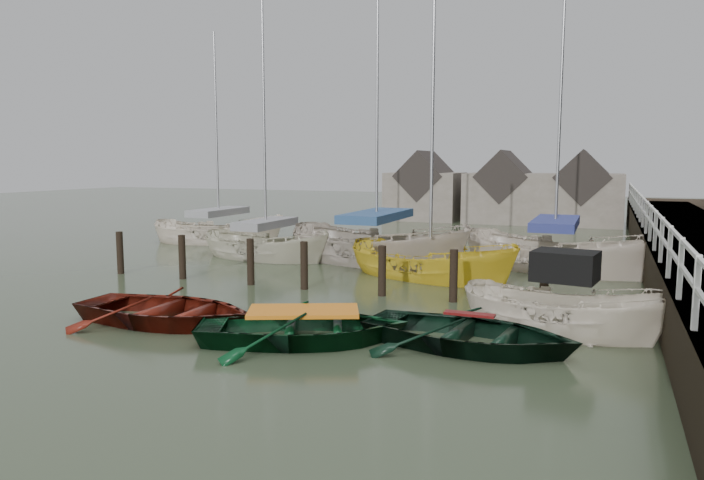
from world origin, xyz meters
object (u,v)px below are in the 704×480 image
at_px(rowboat_green, 304,342).
at_px(sailboat_c, 430,277).
at_px(sailboat_e, 219,241).
at_px(sailboat_d, 554,268).
at_px(motorboat, 562,330).
at_px(sailboat_a, 266,257).
at_px(rowboat_dkgreen, 469,348).
at_px(rowboat_red, 167,323).
at_px(sailboat_b, 376,261).

xyz_separation_m(rowboat_green, sailboat_c, (0.51, 8.00, 0.01)).
bearing_deg(sailboat_e, sailboat_d, -112.52).
height_order(rowboat_green, sailboat_d, sailboat_d).
bearing_deg(sailboat_d, motorboat, -151.35).
height_order(rowboat_green, sailboat_a, sailboat_a).
height_order(rowboat_green, rowboat_dkgreen, rowboat_green).
distance_m(rowboat_dkgreen, sailboat_d, 10.19).
xyz_separation_m(sailboat_a, sailboat_c, (6.89, -1.53, -0.06)).
distance_m(rowboat_red, sailboat_b, 10.06).
bearing_deg(rowboat_dkgreen, rowboat_green, 111.79).
bearing_deg(sailboat_d, sailboat_b, 121.50).
height_order(sailboat_a, sailboat_c, sailboat_a).
distance_m(rowboat_dkgreen, motorboat, 2.40).
relative_size(motorboat, sailboat_e, 0.44).
bearing_deg(sailboat_e, motorboat, -138.76).
height_order(motorboat, sailboat_e, sailboat_e).
bearing_deg(sailboat_b, motorboat, -122.52).
xyz_separation_m(rowboat_red, rowboat_green, (3.58, -0.14, 0.00)).
xyz_separation_m(sailboat_a, sailboat_d, (10.44, 1.48, -0.00)).
distance_m(rowboat_dkgreen, sailboat_c, 7.65).
xyz_separation_m(rowboat_green, sailboat_e, (-10.73, 12.80, 0.06)).
xyz_separation_m(rowboat_dkgreen, motorboat, (1.65, 1.74, 0.09)).
bearing_deg(rowboat_red, rowboat_green, -93.38).
relative_size(sailboat_a, sailboat_c, 1.08).
height_order(sailboat_c, sailboat_d, sailboat_d).
bearing_deg(motorboat, sailboat_a, 67.69).
distance_m(rowboat_green, motorboat, 5.54).
distance_m(rowboat_red, sailboat_a, 9.79).
height_order(sailboat_b, sailboat_c, sailboat_b).
distance_m(sailboat_a, sailboat_d, 10.54).
xyz_separation_m(sailboat_a, sailboat_e, (-4.36, 3.28, -0.00)).
distance_m(sailboat_b, sailboat_e, 9.06).
relative_size(rowboat_green, sailboat_b, 0.37).
distance_m(rowboat_dkgreen, sailboat_b, 10.66).
bearing_deg(sailboat_c, sailboat_d, -30.95).
xyz_separation_m(rowboat_red, sailboat_b, (1.50, 9.95, 0.06)).
xyz_separation_m(rowboat_dkgreen, sailboat_a, (-9.62, 8.67, 0.07)).
height_order(rowboat_green, motorboat, motorboat).
xyz_separation_m(rowboat_dkgreen, sailboat_c, (-2.73, 7.15, 0.01)).
relative_size(sailboat_b, sailboat_e, 1.12).
xyz_separation_m(rowboat_red, rowboat_dkgreen, (6.83, 0.71, 0.00)).
xyz_separation_m(rowboat_dkgreen, sailboat_e, (-13.97, 11.95, 0.06)).
distance_m(sailboat_a, sailboat_c, 7.05).
height_order(rowboat_red, sailboat_e, sailboat_e).
xyz_separation_m(sailboat_c, sailboat_e, (-11.24, 4.80, 0.05)).
relative_size(sailboat_b, sailboat_c, 1.18).
distance_m(sailboat_c, sailboat_e, 12.22).
bearing_deg(sailboat_b, rowboat_red, -174.05).
bearing_deg(rowboat_red, rowboat_dkgreen, -85.13).
bearing_deg(sailboat_e, sailboat_c, -128.74).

